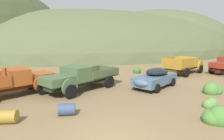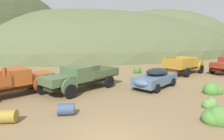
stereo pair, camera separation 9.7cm
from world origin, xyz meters
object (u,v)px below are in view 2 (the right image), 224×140
object	(u,v)px
truck_weathered_green	(77,78)
truck_mustard	(186,65)
car_chalk_blue	(155,78)
oil_drum_tipped	(7,116)
oil_drum_by_truck	(66,109)
truck_oxide_orange	(16,81)

from	to	relation	value
truck_weathered_green	truck_mustard	size ratio (longest dim) A/B	1.11
car_chalk_blue	truck_weathered_green	bearing A→B (deg)	-39.57
oil_drum_tipped	oil_drum_by_truck	size ratio (longest dim) A/B	1.00
truck_mustard	oil_drum_by_truck	bearing A→B (deg)	-174.29
oil_drum_by_truck	oil_drum_tipped	bearing A→B (deg)	170.58
truck_oxide_orange	oil_drum_by_truck	world-z (taller)	truck_oxide_orange
truck_oxide_orange	car_chalk_blue	world-z (taller)	truck_oxide_orange
truck_oxide_orange	truck_mustard	bearing A→B (deg)	-14.58
truck_oxide_orange	truck_mustard	xyz separation A→B (m)	(17.47, -0.16, 0.01)
truck_oxide_orange	truck_weathered_green	xyz separation A→B (m)	(4.06, -1.11, -0.01)
truck_weathered_green	truck_oxide_orange	bearing A→B (deg)	-34.31
truck_weathered_green	car_chalk_blue	world-z (taller)	truck_weathered_green
car_chalk_blue	oil_drum_by_truck	distance (m)	8.05
truck_mustard	oil_drum_tipped	bearing A→B (deg)	-178.11
truck_weathered_green	oil_drum_by_truck	world-z (taller)	truck_weathered_green
oil_drum_by_truck	car_chalk_blue	bearing A→B (deg)	13.84
truck_oxide_orange	truck_weathered_green	bearing A→B (deg)	-29.30
oil_drum_tipped	truck_mustard	bearing A→B (deg)	14.30
truck_weathered_green	truck_mustard	xyz separation A→B (m)	(13.41, 0.95, 0.02)
truck_mustard	oil_drum_tipped	size ratio (longest dim) A/B	5.85
truck_weathered_green	oil_drum_tipped	size ratio (longest dim) A/B	6.51
truck_oxide_orange	car_chalk_blue	distance (m)	10.36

